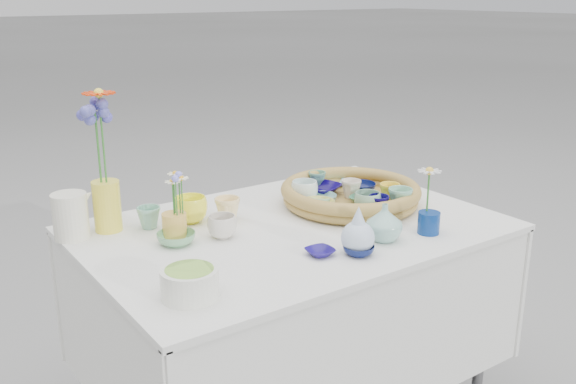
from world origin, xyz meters
TOP-DOWN VIEW (x-y plane):
  - wicker_tray at (0.28, 0.05)m, footprint 0.47×0.47m
  - tray_ceramic_0 at (0.24, 0.17)m, footprint 0.18×0.18m
  - tray_ceramic_1 at (0.37, 0.10)m, footprint 0.12×0.12m
  - tray_ceramic_2 at (0.37, -0.04)m, footprint 0.08×0.08m
  - tray_ceramic_3 at (0.30, -0.01)m, footprint 0.13×0.13m
  - tray_ceramic_4 at (0.24, -0.08)m, footprint 0.09×0.09m
  - tray_ceramic_5 at (0.18, 0.08)m, footprint 0.12×0.12m
  - tray_ceramic_6 at (0.14, 0.13)m, footprint 0.10×0.10m
  - tray_ceramic_7 at (0.30, 0.07)m, footprint 0.07×0.07m
  - tray_ceramic_8 at (0.34, 0.22)m, footprint 0.11×0.11m
  - tray_ceramic_9 at (0.26, -0.11)m, footprint 0.07×0.07m
  - tray_ceramic_10 at (0.12, 0.03)m, footprint 0.13×0.13m
  - tray_ceramic_11 at (0.34, -0.12)m, footprint 0.10×0.10m
  - tray_ceramic_12 at (0.28, 0.23)m, footprint 0.07×0.07m
  - loose_ceramic_0 at (-0.24, 0.21)m, footprint 0.14×0.14m
  - loose_ceramic_1 at (-0.14, 0.16)m, footprint 0.09×0.09m
  - loose_ceramic_2 at (-0.36, 0.07)m, footprint 0.13×0.13m
  - loose_ceramic_3 at (-0.23, 0.04)m, footprint 0.10×0.10m
  - loose_ceramic_4 at (-0.07, -0.23)m, footprint 0.08×0.08m
  - loose_ceramic_5 at (-0.37, 0.24)m, footprint 0.08×0.08m
  - loose_ceramic_6 at (0.02, -0.29)m, footprint 0.10×0.10m
  - fluted_bowl at (-0.48, -0.26)m, footprint 0.16×0.16m
  - bud_vase_paleblue at (0.02, -0.28)m, footprint 0.10×0.10m
  - bud_vase_seafoam at (0.15, -0.25)m, footprint 0.13×0.13m
  - bud_vase_cobalt at (0.30, -0.29)m, footprint 0.08×0.08m
  - single_daisy at (0.30, -0.27)m, footprint 0.09×0.09m
  - tall_vase_yellow at (-0.48, 0.29)m, footprint 0.11×0.11m
  - gerbera at (-0.48, 0.28)m, footprint 0.14×0.14m
  - hydrangea at (-0.49, 0.29)m, footprint 0.09×0.09m
  - white_pitcher at (-0.59, 0.29)m, footprint 0.15×0.11m
  - daisy_cup at (-0.34, 0.11)m, footprint 0.08×0.08m
  - daisy_posy at (-0.33, 0.11)m, footprint 0.09×0.09m

SIDE VIEW (x-z plane):
  - loose_ceramic_4 at x=-0.07m, z-range 0.77..0.78m
  - loose_ceramic_6 at x=0.02m, z-range 0.77..0.79m
  - loose_ceramic_2 at x=-0.36m, z-range 0.77..0.80m
  - tray_ceramic_8 at x=0.34m, z-range 0.78..0.80m
  - tray_ceramic_3 at x=0.30m, z-range 0.78..0.81m
  - tray_ceramic_5 at x=0.18m, z-range 0.78..0.81m
  - bud_vase_cobalt at x=0.30m, z-range 0.77..0.83m
  - loose_ceramic_5 at x=-0.37m, z-range 0.77..0.83m
  - loose_ceramic_3 at x=-0.23m, z-range 0.77..0.83m
  - tray_ceramic_1 at x=0.37m, z-range 0.78..0.82m
  - tray_ceramic_10 at x=0.12m, z-range 0.78..0.82m
  - tray_ceramic_0 at x=0.24m, z-range 0.78..0.82m
  - fluted_bowl at x=-0.48m, z-range 0.77..0.84m
  - loose_ceramic_1 at x=-0.14m, z-range 0.77..0.84m
  - wicker_tray at x=0.28m, z-range 0.77..0.84m
  - daisy_cup at x=-0.34m, z-range 0.77..0.84m
  - loose_ceramic_0 at x=-0.24m, z-range 0.77..0.85m
  - tray_ceramic_12 at x=0.28m, z-range 0.78..0.84m
  - tray_ceramic_9 at x=0.26m, z-range 0.78..0.84m
  - tray_ceramic_7 at x=0.30m, z-range 0.78..0.85m
  - tray_ceramic_2 at x=0.37m, z-range 0.78..0.85m
  - tray_ceramic_4 at x=0.24m, z-range 0.78..0.85m
  - tray_ceramic_6 at x=0.14m, z-range 0.78..0.85m
  - tray_ceramic_11 at x=0.34m, z-range 0.78..0.86m
  - bud_vase_seafoam at x=0.15m, z-range 0.77..0.88m
  - white_pitcher at x=-0.59m, z-range 0.77..0.90m
  - bud_vase_paleblue at x=0.02m, z-range 0.77..0.91m
  - tall_vase_yellow at x=-0.48m, z-range 0.77..0.92m
  - single_daisy at x=0.30m, z-range 0.82..0.97m
  - daisy_posy at x=-0.33m, z-range 0.84..0.98m
  - hydrangea at x=-0.49m, z-range 0.88..1.18m
  - gerbera at x=-0.48m, z-range 0.91..1.20m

